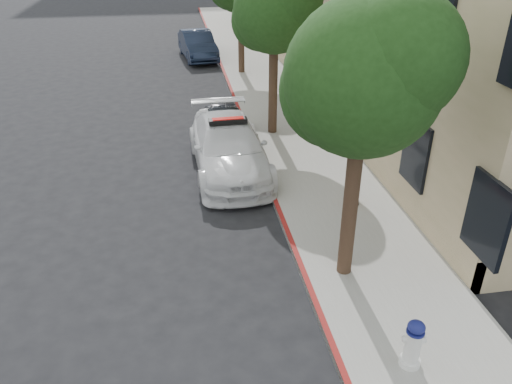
{
  "coord_description": "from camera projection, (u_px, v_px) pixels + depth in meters",
  "views": [
    {
      "loc": [
        -0.27,
        -10.03,
        6.6
      ],
      "look_at": [
        1.38,
        0.16,
        1.0
      ],
      "focal_mm": 35.0,
      "sensor_mm": 36.0,
      "label": 1
    }
  ],
  "objects": [
    {
      "name": "sidewalk",
      "position": [
        271.0,
        97.0,
        21.03
      ],
      "size": [
        3.2,
        50.0,
        0.15
      ],
      "primitive_type": "cube",
      "color": "gray",
      "rests_on": "ground"
    },
    {
      "name": "tree_mid",
      "position": [
        275.0,
        11.0,
        15.5
      ],
      "size": [
        2.77,
        2.64,
        5.43
      ],
      "color": "black",
      "rests_on": "sidewalk"
    },
    {
      "name": "traffic_cone",
      "position": [
        352.0,
        190.0,
        12.89
      ],
      "size": [
        0.45,
        0.45,
        0.71
      ],
      "rotation": [
        0.0,
        0.0,
        -0.26
      ],
      "color": "black",
      "rests_on": "sidewalk"
    },
    {
      "name": "fire_hydrant",
      "position": [
        413.0,
        344.0,
        8.05
      ],
      "size": [
        0.39,
        0.35,
        0.92
      ],
      "rotation": [
        0.0,
        0.0,
        -0.22
      ],
      "color": "silver",
      "rests_on": "sidewalk"
    },
    {
      "name": "curb_strip",
      "position": [
        235.0,
        99.0,
        20.81
      ],
      "size": [
        0.12,
        50.0,
        0.15
      ],
      "primitive_type": "cube",
      "color": "maroon",
      "rests_on": "ground"
    },
    {
      "name": "police_car",
      "position": [
        229.0,
        147.0,
        14.71
      ],
      "size": [
        2.24,
        5.23,
        1.65
      ],
      "rotation": [
        0.0,
        0.0,
        0.03
      ],
      "color": "white",
      "rests_on": "ground"
    },
    {
      "name": "parked_car_far",
      "position": [
        198.0,
        45.0,
        26.97
      ],
      "size": [
        2.07,
        4.57,
        1.45
      ],
      "primitive_type": "imported",
      "rotation": [
        0.0,
        0.0,
        0.12
      ],
      "color": "#131C30",
      "rests_on": "ground"
    },
    {
      "name": "tree_near",
      "position": [
        366.0,
        77.0,
        8.51
      ],
      "size": [
        2.92,
        2.82,
        5.62
      ],
      "color": "black",
      "rests_on": "sidewalk"
    },
    {
      "name": "ground",
      "position": [
        200.0,
        236.0,
        11.89
      ],
      "size": [
        120.0,
        120.0,
        0.0
      ],
      "primitive_type": "plane",
      "color": "black",
      "rests_on": "ground"
    },
    {
      "name": "parked_car_mid",
      "position": [
        227.0,
        131.0,
        16.08
      ],
      "size": [
        1.59,
        3.87,
        1.31
      ],
      "primitive_type": "imported",
      "rotation": [
        0.0,
        0.0,
        0.01
      ],
      "color": "black",
      "rests_on": "ground"
    }
  ]
}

